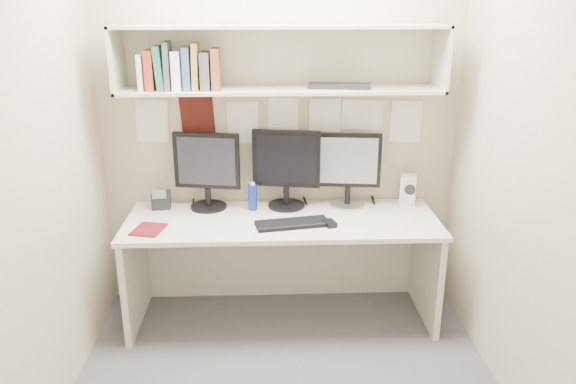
{
  "coord_description": "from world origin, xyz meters",
  "views": [
    {
      "loc": [
        -0.1,
        -2.71,
        2.07
      ],
      "look_at": [
        0.03,
        0.35,
        1.01
      ],
      "focal_mm": 35.0,
      "sensor_mm": 36.0,
      "label": 1
    }
  ],
  "objects_px": {
    "desk": "(282,269)",
    "monitor_center": "(286,166)",
    "monitor_right": "(348,167)",
    "monitor_left": "(207,168)",
    "desk_phone": "(161,200)",
    "maroon_notebook": "(149,229)",
    "keyboard": "(292,224)",
    "speaker": "(408,190)"
  },
  "relations": [
    {
      "from": "monitor_left",
      "to": "monitor_right",
      "type": "xyz_separation_m",
      "value": [
        0.94,
        0.0,
        -0.01
      ]
    },
    {
      "from": "monitor_left",
      "to": "maroon_notebook",
      "type": "xyz_separation_m",
      "value": [
        -0.33,
        -0.39,
        -0.27
      ]
    },
    {
      "from": "maroon_notebook",
      "to": "desk_phone",
      "type": "height_order",
      "value": "desk_phone"
    },
    {
      "from": "monitor_left",
      "to": "keyboard",
      "type": "relative_size",
      "value": 1.13
    },
    {
      "from": "monitor_left",
      "to": "desk_phone",
      "type": "xyz_separation_m",
      "value": [
        -0.32,
        -0.0,
        -0.22
      ]
    },
    {
      "from": "monitor_right",
      "to": "monitor_center",
      "type": "bearing_deg",
      "value": -173.41
    },
    {
      "from": "monitor_left",
      "to": "monitor_right",
      "type": "height_order",
      "value": "monitor_left"
    },
    {
      "from": "monitor_right",
      "to": "maroon_notebook",
      "type": "relative_size",
      "value": 2.42
    },
    {
      "from": "monitor_center",
      "to": "monitor_right",
      "type": "distance_m",
      "value": 0.42
    },
    {
      "from": "keyboard",
      "to": "speaker",
      "type": "relative_size",
      "value": 2.19
    },
    {
      "from": "keyboard",
      "to": "desk_phone",
      "type": "relative_size",
      "value": 3.09
    },
    {
      "from": "monitor_center",
      "to": "keyboard",
      "type": "height_order",
      "value": "monitor_center"
    },
    {
      "from": "monitor_center",
      "to": "desk_phone",
      "type": "height_order",
      "value": "monitor_center"
    },
    {
      "from": "speaker",
      "to": "keyboard",
      "type": "bearing_deg",
      "value": -142.25
    },
    {
      "from": "maroon_notebook",
      "to": "monitor_left",
      "type": "bearing_deg",
      "value": 62.24
    },
    {
      "from": "desk",
      "to": "monitor_left",
      "type": "height_order",
      "value": "monitor_left"
    },
    {
      "from": "desk",
      "to": "monitor_left",
      "type": "bearing_deg",
      "value": 155.88
    },
    {
      "from": "desk",
      "to": "desk_phone",
      "type": "height_order",
      "value": "desk_phone"
    },
    {
      "from": "monitor_right",
      "to": "desk_phone",
      "type": "bearing_deg",
      "value": -173.38
    },
    {
      "from": "maroon_notebook",
      "to": "keyboard",
      "type": "bearing_deg",
      "value": 15.55
    },
    {
      "from": "desk_phone",
      "to": "speaker",
      "type": "bearing_deg",
      "value": -5.57
    },
    {
      "from": "monitor_center",
      "to": "maroon_notebook",
      "type": "height_order",
      "value": "monitor_center"
    },
    {
      "from": "desk",
      "to": "monitor_right",
      "type": "distance_m",
      "value": 0.81
    },
    {
      "from": "monitor_left",
      "to": "keyboard",
      "type": "xyz_separation_m",
      "value": [
        0.55,
        -0.34,
        -0.26
      ]
    },
    {
      "from": "monitor_center",
      "to": "monitor_right",
      "type": "height_order",
      "value": "monitor_center"
    },
    {
      "from": "monitor_center",
      "to": "speaker",
      "type": "height_order",
      "value": "monitor_center"
    },
    {
      "from": "monitor_right",
      "to": "keyboard",
      "type": "bearing_deg",
      "value": -132.14
    },
    {
      "from": "monitor_center",
      "to": "maroon_notebook",
      "type": "relative_size",
      "value": 2.53
    },
    {
      "from": "desk",
      "to": "monitor_center",
      "type": "xyz_separation_m",
      "value": [
        0.04,
        0.22,
        0.65
      ]
    },
    {
      "from": "monitor_left",
      "to": "monitor_right",
      "type": "relative_size",
      "value": 1.02
    },
    {
      "from": "monitor_left",
      "to": "desk_phone",
      "type": "bearing_deg",
      "value": -169.57
    },
    {
      "from": "desk",
      "to": "desk_phone",
      "type": "bearing_deg",
      "value": 164.85
    },
    {
      "from": "speaker",
      "to": "desk_phone",
      "type": "distance_m",
      "value": 1.67
    },
    {
      "from": "monitor_right",
      "to": "maroon_notebook",
      "type": "bearing_deg",
      "value": -156.47
    },
    {
      "from": "monitor_center",
      "to": "desk_phone",
      "type": "relative_size",
      "value": 3.57
    },
    {
      "from": "keyboard",
      "to": "desk",
      "type": "bearing_deg",
      "value": 105.61
    },
    {
      "from": "keyboard",
      "to": "speaker",
      "type": "bearing_deg",
      "value": 12.79
    },
    {
      "from": "speaker",
      "to": "monitor_center",
      "type": "bearing_deg",
      "value": -165.32
    },
    {
      "from": "keyboard",
      "to": "monitor_center",
      "type": "bearing_deg",
      "value": 83.64
    },
    {
      "from": "desk",
      "to": "speaker",
      "type": "bearing_deg",
      "value": 14.35
    },
    {
      "from": "monitor_right",
      "to": "speaker",
      "type": "relative_size",
      "value": 2.42
    },
    {
      "from": "desk",
      "to": "maroon_notebook",
      "type": "xyz_separation_m",
      "value": [
        -0.82,
        -0.17,
        0.37
      ]
    }
  ]
}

